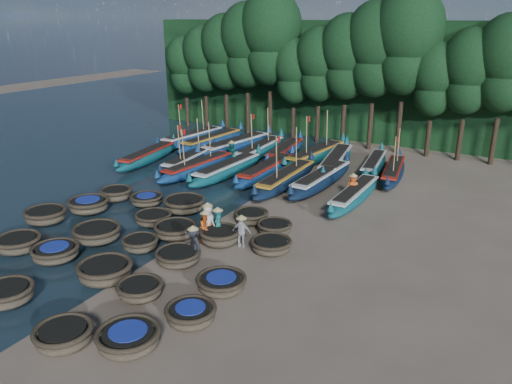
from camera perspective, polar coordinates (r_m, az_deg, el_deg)
The scene contains 62 objects.
ground at distance 25.90m, azimuth -5.85°, elevation -4.13°, with size 120.00×120.00×0.00m, color #7C6C5A.
foliage_wall at distance 45.29m, azimuth 11.58°, elevation 12.33°, with size 40.00×3.00×10.00m, color black.
coracle_2 at distance 21.36m, azimuth -26.52°, elevation -10.36°, with size 2.11×2.11×0.75m.
coracle_3 at distance 18.19m, azimuth -21.14°, elevation -15.04°, with size 2.06×2.06×0.72m.
coracle_4 at distance 17.44m, azimuth -14.36°, elevation -15.87°, with size 2.42×2.42×0.70m.
coracle_5 at distance 25.57m, azimuth -25.52°, elevation -5.30°, with size 2.10×2.10×0.77m.
coracle_6 at distance 24.05m, azimuth -21.95°, elevation -6.40°, with size 2.32×2.32×0.70m.
coracle_7 at distance 21.56m, azimuth -16.87°, elevation -8.63°, with size 2.80×2.80×0.83m.
coracle_8 at distance 20.07m, azimuth -13.13°, elevation -10.80°, with size 2.03×2.03×0.66m.
coracle_9 at distance 18.22m, azimuth -7.47°, elevation -13.67°, with size 2.10×2.10×0.71m.
coracle_10 at distance 28.44m, azimuth -22.92°, elevation -2.46°, with size 2.56×2.56×0.78m.
coracle_11 at distance 25.29m, azimuth -17.72°, elevation -4.49°, with size 2.60×2.60×0.79m.
coracle_12 at distance 23.84m, azimuth -13.09°, elevation -5.74°, with size 2.07×2.07×0.66m.
coracle_13 at distance 22.30m, azimuth -8.92°, elevation -7.28°, with size 2.32×2.32×0.66m.
coracle_14 at distance 20.03m, azimuth -3.98°, elevation -10.33°, with size 2.30×2.30×0.67m.
coracle_15 at distance 29.13m, azimuth -18.61°, elevation -1.39°, with size 2.78×2.78×0.79m.
coracle_16 at distance 26.57m, azimuth -11.66°, elevation -2.94°, with size 2.22×2.22×0.66m.
coracle_17 at distance 24.83m, azimuth -9.19°, elevation -4.31°, with size 2.44×2.44×0.73m.
coracle_18 at distance 23.86m, azimuth -4.18°, elevation -5.02°, with size 2.18×2.18×0.79m.
coracle_19 at distance 23.09m, azimuth 1.74°, elevation -6.07°, with size 2.17×2.17×0.65m.
coracle_20 at distance 30.55m, azimuth -15.69°, elevation -0.18°, with size 2.25×2.25×0.75m.
coracle_21 at distance 29.34m, azimuth -12.39°, elevation -0.84°, with size 2.15×2.15×0.64m.
coracle_22 at distance 27.95m, azimuth -8.20°, elevation -1.39°, with size 2.75×2.75×0.82m.
coracle_23 at distance 26.21m, azimuth -0.54°, elevation -2.81°, with size 2.20×2.20×0.68m.
coracle_24 at distance 24.85m, azimuth 2.12°, elevation -4.11°, with size 2.08×2.08×0.68m.
long_boat_1 at distance 37.88m, azimuth -12.25°, elevation 4.05°, with size 2.51×7.99×1.42m.
long_boat_2 at distance 36.24m, azimuth -7.57°, elevation 3.63°, with size 2.17×7.93×3.38m.
long_boat_3 at distance 34.48m, azimuth -6.62°, elevation 2.87°, with size 2.17×8.15×3.48m.
long_boat_4 at distance 33.71m, azimuth -3.29°, elevation 2.61°, with size 1.87×8.47×1.49m.
long_boat_5 at distance 33.48m, azimuth 1.23°, elevation 2.51°, with size 1.48×8.37×1.47m.
long_boat_6 at distance 31.68m, azimuth 3.44°, elevation 1.53°, with size 1.59×8.68×3.69m.
long_boat_7 at distance 31.82m, azimuth 7.48°, elevation 1.47°, with size 1.94×8.68×1.53m.
long_boat_8 at distance 29.47m, azimuth 11.18°, elevation -0.33°, with size 1.45×7.88×1.39m.
long_boat_9 at distance 42.90m, azimuth -7.23°, elevation 6.18°, with size 2.39×8.49×3.63m.
long_boat_10 at distance 41.67m, azimuth -5.06°, elevation 5.86°, with size 2.19×8.57×1.51m.
long_boat_11 at distance 39.89m, azimuth -2.28°, elevation 5.36°, with size 2.96×9.03×1.61m.
long_boat_12 at distance 38.54m, azimuth 0.43°, elevation 4.82°, with size 1.92×8.60×3.66m.
long_boat_13 at distance 38.47m, azimuth 3.34°, elevation 4.68°, with size 2.26×7.84×1.39m.
long_boat_14 at distance 37.30m, azimuth 6.87°, elevation 4.21°, with size 2.67×8.83×3.78m.
long_boat_15 at distance 35.80m, azimuth 9.11°, elevation 3.47°, with size 3.07×8.98×1.60m.
long_boat_16 at distance 36.01m, azimuth 13.31°, elevation 3.10°, with size 2.25×7.37×1.31m.
long_boat_17 at distance 34.56m, azimuth 15.41°, elevation 2.26°, with size 2.44×7.53×3.23m.
fisherman_0 at distance 24.31m, azimuth -5.51°, elevation -3.30°, with size 0.97×0.73×2.00m.
fisherman_1 at distance 24.15m, azimuth -4.37°, elevation -3.51°, with size 0.52×0.64×1.82m.
fisherman_2 at distance 23.99m, azimuth -5.76°, elevation -3.90°, with size 0.79×0.91×1.79m.
fisherman_3 at distance 22.22m, azimuth -7.15°, elevation -5.90°, with size 1.22×1.04×1.84m.
fisherman_4 at distance 23.44m, azimuth -1.66°, elevation -4.41°, with size 0.95×0.54×1.72m.
fisherman_5 at distance 36.95m, azimuth -2.79°, elevation 4.59°, with size 1.57×0.80×1.82m.
fisherman_6 at distance 29.86m, azimuth 10.99°, elevation 0.62°, with size 0.89×0.72×1.78m.
tree_0 at distance 49.54m, azimuth -8.11°, elevation 14.24°, with size 3.68×3.68×8.68m.
tree_1 at distance 48.14m, azimuth -5.89°, elevation 14.98°, with size 4.09×4.09×9.65m.
tree_2 at distance 46.81m, azimuth -3.52°, elevation 15.75°, with size 4.51×4.51×10.63m.
tree_3 at distance 45.57m, azimuth -1.00°, elevation 16.53°, with size 4.92×4.92×11.60m.
tree_4 at distance 44.42m, azimuth 1.68°, elevation 17.33°, with size 5.34×5.34×12.58m.
tree_5 at distance 43.59m, azimuth 4.40°, elevation 13.68°, with size 3.68×3.68×8.68m.
tree_6 at distance 42.61m, azimuth 7.31°, elevation 14.36°, with size 4.09×4.09×9.65m.
tree_7 at distance 41.74m, azimuth 10.37°, elevation 15.04°, with size 4.51×4.51×10.63m.
tree_8 at distance 41.00m, azimuth 13.57°, elevation 15.70°, with size 4.92×4.92×11.60m.
tree_9 at distance 40.38m, azimuth 16.90°, elevation 16.33°, with size 5.34×5.34×12.58m.
tree_10 at distance 40.12m, azimuth 19.77°, elevation 12.13°, with size 3.68×3.68×8.68m.
tree_11 at distance 39.73m, azimuth 23.21°, elevation 12.64°, with size 4.09×4.09×9.65m.
tree_12 at distance 39.47m, azimuth 26.71°, elevation 13.11°, with size 4.51×4.51×10.63m.
Camera 1 is at (13.86, -19.29, 10.32)m, focal length 35.00 mm.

